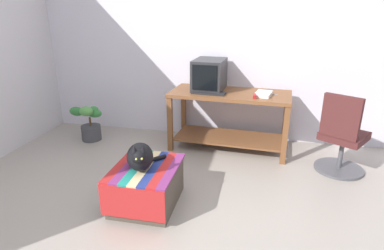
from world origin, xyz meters
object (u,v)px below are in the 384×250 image
(cat, at_px, (140,157))
(tv_monitor, at_px, (209,75))
(potted_plant, at_px, (90,124))
(office_chair, at_px, (342,139))
(desk, at_px, (229,110))
(stapler, at_px, (255,96))
(book, at_px, (263,94))
(ottoman_with_blanket, at_px, (146,185))
(keyboard, at_px, (209,93))

(cat, bearing_deg, tv_monitor, 57.67)
(potted_plant, distance_m, office_chair, 3.12)
(desk, distance_m, cat, 1.59)
(tv_monitor, xyz_separation_m, stapler, (0.58, -0.29, -0.17))
(book, bearing_deg, cat, -114.62)
(ottoman_with_blanket, relative_size, office_chair, 0.78)
(ottoman_with_blanket, height_order, cat, cat)
(keyboard, height_order, cat, keyboard)
(keyboard, distance_m, cat, 1.41)
(cat, distance_m, potted_plant, 1.82)
(cat, distance_m, stapler, 1.59)
(book, relative_size, office_chair, 0.31)
(potted_plant, bearing_deg, desk, 4.59)
(potted_plant, height_order, office_chair, office_chair)
(desk, xyz_separation_m, keyboard, (-0.24, -0.13, 0.24))
(cat, xyz_separation_m, stapler, (0.92, 1.26, 0.27))
(cat, relative_size, office_chair, 0.51)
(cat, bearing_deg, book, 33.95)
(desk, distance_m, ottoman_with_blanket, 1.58)
(ottoman_with_blanket, xyz_separation_m, potted_plant, (-1.27, 1.28, 0.05))
(office_chair, bearing_deg, keyboard, 21.89)
(stapler, bearing_deg, office_chair, -15.38)
(tv_monitor, relative_size, keyboard, 1.32)
(keyboard, height_order, office_chair, office_chair)
(tv_monitor, distance_m, cat, 1.65)
(book, xyz_separation_m, potted_plant, (-2.26, -0.07, -0.52))
(ottoman_with_blanket, bearing_deg, stapler, 54.13)
(ottoman_with_blanket, bearing_deg, keyboard, 75.02)
(book, bearing_deg, potted_plant, -166.41)
(desk, height_order, office_chair, office_chair)
(stapler, bearing_deg, desk, 143.60)
(desk, xyz_separation_m, office_chair, (1.25, -0.41, -0.12))
(cat, bearing_deg, stapler, 34.09)
(desk, height_order, cat, desk)
(tv_monitor, height_order, keyboard, tv_monitor)
(book, xyz_separation_m, cat, (-1.02, -1.39, -0.27))
(stapler, bearing_deg, potted_plant, 175.77)
(desk, distance_m, book, 0.48)
(tv_monitor, bearing_deg, stapler, -22.89)
(desk, height_order, potted_plant, desk)
(potted_plant, bearing_deg, tv_monitor, 8.58)
(tv_monitor, height_order, stapler, tv_monitor)
(book, relative_size, ottoman_with_blanket, 0.39)
(desk, relative_size, potted_plant, 2.93)
(ottoman_with_blanket, distance_m, office_chair, 2.11)
(ottoman_with_blanket, bearing_deg, book, 53.96)
(desk, xyz_separation_m, potted_plant, (-1.86, -0.15, -0.27))
(cat, relative_size, potted_plant, 0.89)
(book, distance_m, ottoman_with_blanket, 1.77)
(tv_monitor, height_order, office_chair, tv_monitor)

